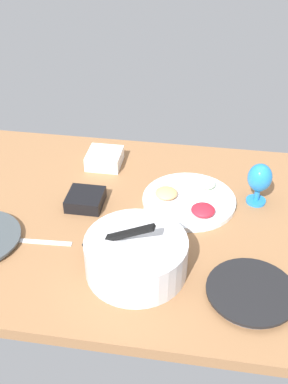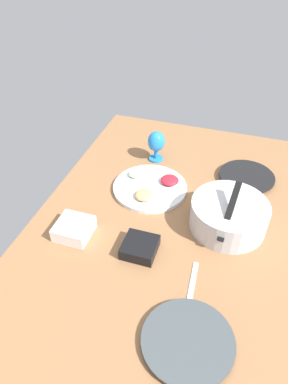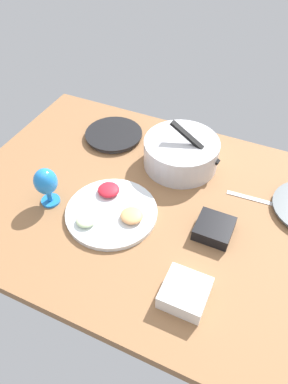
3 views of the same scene
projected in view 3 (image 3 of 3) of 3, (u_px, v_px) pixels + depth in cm
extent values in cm
cube|color=#8C603D|center=(168.00, 212.00, 135.17)|extent=(160.00, 104.00, 4.00)
cylinder|color=#4C4C51|center=(114.00, 136.00, 163.29)|extent=(23.59, 23.59, 1.48)
cylinder|color=black|center=(114.00, 134.00, 162.44)|extent=(25.65, 25.65, 0.89)
cylinder|color=silver|center=(181.00, 153.00, 146.83)|extent=(30.29, 30.29, 11.69)
cylinder|color=white|center=(182.00, 146.00, 144.32)|extent=(27.26, 27.26, 2.10)
cube|color=black|center=(195.00, 143.00, 140.21)|extent=(22.09, 4.93, 12.44)
cylinder|color=silver|center=(112.00, 212.00, 131.11)|extent=(33.36, 33.36, 1.80)
ellipsoid|color=#F2A566|center=(132.00, 216.00, 127.07)|extent=(8.02, 8.02, 2.69)
ellipsoid|color=red|center=(109.00, 190.00, 135.95)|extent=(8.17, 8.17, 2.72)
ellipsoid|color=beige|center=(86.00, 220.00, 125.84)|extent=(6.95, 6.95, 2.41)
cylinder|color=blue|center=(51.00, 201.00, 135.70)|extent=(7.02, 7.02, 1.00)
cylinder|color=blue|center=(49.00, 196.00, 133.74)|extent=(2.00, 2.00, 4.46)
ellipsoid|color=blue|center=(46.00, 181.00, 128.48)|extent=(8.52, 8.52, 10.23)
cube|color=white|center=(185.00, 293.00, 106.64)|extent=(13.36, 13.36, 5.62)
cube|color=#F9E072|center=(185.00, 290.00, 105.36)|extent=(10.95, 10.95, 1.80)
cube|color=black|center=(214.00, 229.00, 124.12)|extent=(12.45, 12.45, 4.58)
cube|color=tan|center=(215.00, 226.00, 123.06)|extent=(10.21, 10.21, 1.47)
cube|color=silver|center=(251.00, 198.00, 136.94)|extent=(18.07, 2.78, 0.60)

